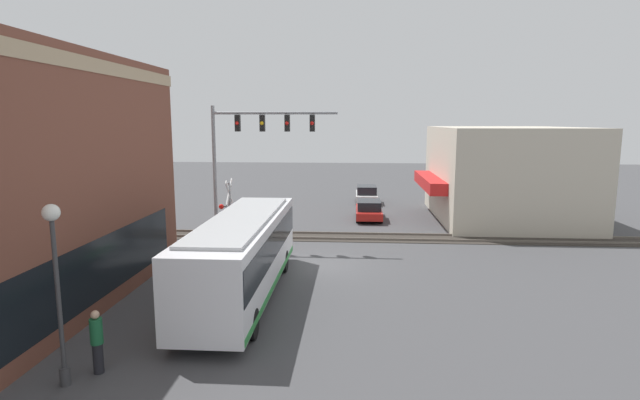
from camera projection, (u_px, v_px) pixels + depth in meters
ground_plane at (321, 265)px, 24.18m from camera, size 120.00×120.00×0.00m
shop_building at (504, 174)px, 35.29m from camera, size 12.28×10.47×6.50m
city_bus at (242, 253)px, 19.59m from camera, size 11.24×2.59×3.24m
traffic_signal_gantry at (251, 142)px, 27.33m from camera, size 0.42×6.93×7.75m
crossing_signal at (230, 207)px, 27.20m from camera, size 1.41×1.18×3.81m
streetlamp at (57, 279)px, 12.77m from camera, size 0.44×0.44×4.87m
rail_track_near at (328, 236)px, 30.08m from camera, size 2.60×60.00×0.15m
parked_car_red at (369, 210)px, 35.37m from camera, size 4.29×1.82×1.38m
parked_car_white at (367, 195)px, 42.55m from camera, size 4.22×1.82×1.48m
pedestrian_at_crossing at (252, 231)px, 27.32m from camera, size 0.34×0.34×1.83m
pedestrian_by_lamp at (97, 341)px, 13.71m from camera, size 0.34×0.34×1.81m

